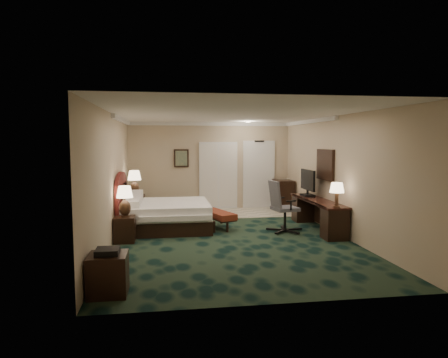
{
  "coord_description": "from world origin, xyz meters",
  "views": [
    {
      "loc": [
        -1.41,
        -8.62,
        2.12
      ],
      "look_at": [
        -0.03,
        0.6,
        1.24
      ],
      "focal_mm": 32.0,
      "sensor_mm": 36.0,
      "label": 1
    }
  ],
  "objects": [
    {
      "name": "lamp_near",
      "position": [
        -2.25,
        -0.12,
        0.86
      ],
      "size": [
        0.39,
        0.39,
        0.65
      ],
      "primitive_type": null,
      "rotation": [
        0.0,
        0.0,
        -0.14
      ],
      "color": "#311F14",
      "rests_on": "nightstand_near"
    },
    {
      "name": "side_table",
      "position": [
        -2.21,
        -3.08,
        0.28
      ],
      "size": [
        0.53,
        0.53,
        0.57
      ],
      "primitive_type": "cube",
      "color": "black",
      "rests_on": "ground"
    },
    {
      "name": "wall_mirror",
      "position": [
        2.46,
        0.6,
        1.55
      ],
      "size": [
        0.05,
        0.95,
        0.75
      ],
      "primitive_type": "cube",
      "color": "white",
      "rests_on": "wall_right"
    },
    {
      "name": "closet_doors",
      "position": [
        0.25,
        3.71,
        1.05
      ],
      "size": [
        1.2,
        0.06,
        2.1
      ],
      "primitive_type": "cube",
      "color": "white",
      "rests_on": "ground"
    },
    {
      "name": "entry_door",
      "position": [
        1.55,
        3.72,
        1.05
      ],
      "size": [
        1.02,
        0.06,
        2.18
      ],
      "primitive_type": "cube",
      "color": "white",
      "rests_on": "ground"
    },
    {
      "name": "wall_front",
      "position": [
        0.0,
        -3.75,
        1.35
      ],
      "size": [
        5.0,
        0.0,
        2.7
      ],
      "primitive_type": "cube",
      "color": "tan",
      "rests_on": "ground"
    },
    {
      "name": "headboard",
      "position": [
        -2.44,
        1.0,
        0.7
      ],
      "size": [
        0.12,
        2.0,
        1.4
      ],
      "primitive_type": null,
      "color": "#430C0E",
      "rests_on": "ground"
    },
    {
      "name": "floor",
      "position": [
        0.0,
        0.0,
        0.0
      ],
      "size": [
        5.0,
        7.5,
        0.0
      ],
      "primitive_type": "cube",
      "color": "black",
      "rests_on": "ground"
    },
    {
      "name": "ceiling",
      "position": [
        0.0,
        0.0,
        2.7
      ],
      "size": [
        5.0,
        7.5,
        0.0
      ],
      "primitive_type": "cube",
      "color": "silver",
      "rests_on": "wall_back"
    },
    {
      "name": "nightstand_near",
      "position": [
        -2.26,
        -0.12,
        0.27
      ],
      "size": [
        0.43,
        0.49,
        0.54
      ],
      "primitive_type": "cube",
      "color": "black",
      "rests_on": "ground"
    },
    {
      "name": "lamp_far",
      "position": [
        -2.23,
        2.42,
        0.98
      ],
      "size": [
        0.41,
        0.41,
        0.69
      ],
      "primitive_type": null,
      "rotation": [
        0.0,
        0.0,
        0.15
      ],
      "color": "#311F14",
      "rests_on": "nightstand_far"
    },
    {
      "name": "wall_back",
      "position": [
        0.0,
        3.75,
        1.35
      ],
      "size": [
        5.0,
        0.0,
        2.7
      ],
      "primitive_type": "cube",
      "color": "tan",
      "rests_on": "ground"
    },
    {
      "name": "tv",
      "position": [
        2.2,
        1.07,
        1.06
      ],
      "size": [
        0.08,
        0.88,
        0.68
      ],
      "primitive_type": "cube",
      "rotation": [
        0.0,
        0.0,
        0.01
      ],
      "color": "black",
      "rests_on": "desk"
    },
    {
      "name": "crown_molding",
      "position": [
        0.0,
        0.0,
        2.65
      ],
      "size": [
        5.0,
        7.5,
        0.1
      ],
      "primitive_type": null,
      "color": "white",
      "rests_on": "wall_back"
    },
    {
      "name": "wall_left",
      "position": [
        -2.5,
        0.0,
        1.35
      ],
      "size": [
        0.0,
        7.5,
        2.7
      ],
      "primitive_type": "cube",
      "color": "tan",
      "rests_on": "ground"
    },
    {
      "name": "wall_art",
      "position": [
        -0.9,
        3.71,
        1.6
      ],
      "size": [
        0.45,
        0.06,
        0.55
      ],
      "primitive_type": "cube",
      "color": "#466459",
      "rests_on": "wall_back"
    },
    {
      "name": "bed_bench",
      "position": [
        -0.14,
        0.95,
        0.2
      ],
      "size": [
        0.82,
        1.27,
        0.41
      ],
      "primitive_type": "cube",
      "rotation": [
        0.0,
        0.0,
        0.37
      ],
      "color": "maroon",
      "rests_on": "ground"
    },
    {
      "name": "tile_patch",
      "position": [
        0.9,
        2.9,
        0.01
      ],
      "size": [
        3.2,
        1.7,
        0.01
      ],
      "primitive_type": "cube",
      "color": "#B8B29B",
      "rests_on": "ground"
    },
    {
      "name": "wall_right",
      "position": [
        2.5,
        0.0,
        1.35
      ],
      "size": [
        0.0,
        7.5,
        2.7
      ],
      "primitive_type": "cube",
      "color": "tan",
      "rests_on": "ground"
    },
    {
      "name": "desk_chair",
      "position": [
        1.36,
        0.26,
        0.61
      ],
      "size": [
        0.81,
        0.77,
        1.21
      ],
      "primitive_type": null,
      "rotation": [
        0.0,
        0.0,
        0.17
      ],
      "color": "#515054",
      "rests_on": "ground"
    },
    {
      "name": "desk",
      "position": [
        2.21,
        0.42,
        0.36
      ],
      "size": [
        0.54,
        2.49,
        0.72
      ],
      "primitive_type": "cube",
      "color": "black",
      "rests_on": "ground"
    },
    {
      "name": "bed",
      "position": [
        -1.38,
        1.02,
        0.32
      ],
      "size": [
        2.04,
        1.89,
        0.65
      ],
      "primitive_type": "cube",
      "color": "white",
      "rests_on": "ground"
    },
    {
      "name": "desk_lamp",
      "position": [
        2.2,
        -0.66,
        0.99
      ],
      "size": [
        0.33,
        0.33,
        0.53
      ],
      "primitive_type": null,
      "rotation": [
        0.0,
        0.0,
        0.07
      ],
      "color": "#311F14",
      "rests_on": "desk"
    },
    {
      "name": "nightstand_far",
      "position": [
        -2.22,
        2.46,
        0.32
      ],
      "size": [
        0.51,
        0.59,
        0.64
      ],
      "primitive_type": "cube",
      "color": "black",
      "rests_on": "ground"
    },
    {
      "name": "minibar",
      "position": [
        2.2,
        3.2,
        0.47
      ],
      "size": [
        0.49,
        0.88,
        0.93
      ],
      "primitive_type": "cube",
      "color": "black",
      "rests_on": "ground"
    }
  ]
}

